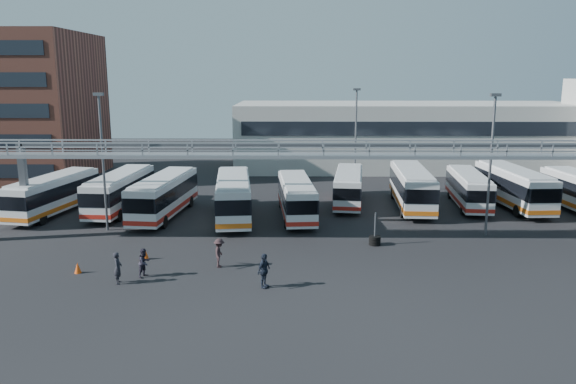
{
  "coord_description": "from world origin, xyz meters",
  "views": [
    {
      "loc": [
        -1.88,
        -32.55,
        11.46
      ],
      "look_at": [
        -2.38,
        6.0,
        3.39
      ],
      "focal_mm": 35.0,
      "sensor_mm": 36.0,
      "label": 1
    }
  ],
  "objects_px": {
    "cone_right": "(145,254)",
    "bus_5": "(349,186)",
    "bus_8": "(513,186)",
    "bus_6": "(412,186)",
    "bus_2": "(164,194)",
    "bus_4": "(296,196)",
    "pedestrian_b": "(144,263)",
    "pedestrian_c": "(219,253)",
    "pedestrian_d": "(264,271)",
    "light_pole_left": "(103,155)",
    "bus_7": "(468,188)",
    "pedestrian_a": "(118,268)",
    "bus_1": "(120,190)",
    "light_pole_back": "(356,135)",
    "cone_left": "(78,268)",
    "bus_0": "(54,193)",
    "bus_3": "(233,196)",
    "tire_stack": "(375,239)",
    "light_pole_mid": "(491,157)"
  },
  "relations": [
    {
      "from": "bus_0",
      "to": "bus_4",
      "type": "relative_size",
      "value": 1.03
    },
    {
      "from": "pedestrian_a",
      "to": "cone_right",
      "type": "bearing_deg",
      "value": -12.03
    },
    {
      "from": "light_pole_left",
      "to": "light_pole_back",
      "type": "height_order",
      "value": "same"
    },
    {
      "from": "pedestrian_c",
      "to": "cone_right",
      "type": "height_order",
      "value": "pedestrian_c"
    },
    {
      "from": "bus_8",
      "to": "light_pole_left",
      "type": "bearing_deg",
      "value": -170.32
    },
    {
      "from": "bus_2",
      "to": "bus_8",
      "type": "xyz_separation_m",
      "value": [
        29.91,
        3.79,
        0.05
      ]
    },
    {
      "from": "bus_8",
      "to": "pedestrian_a",
      "type": "relative_size",
      "value": 6.33
    },
    {
      "from": "cone_right",
      "to": "pedestrian_c",
      "type": "bearing_deg",
      "value": -16.09
    },
    {
      "from": "light_pole_left",
      "to": "pedestrian_d",
      "type": "bearing_deg",
      "value": -42.76
    },
    {
      "from": "bus_6",
      "to": "pedestrian_a",
      "type": "xyz_separation_m",
      "value": [
        -20.06,
        -18.51,
        -1.01
      ]
    },
    {
      "from": "bus_0",
      "to": "bus_6",
      "type": "bearing_deg",
      "value": 14.79
    },
    {
      "from": "cone_right",
      "to": "tire_stack",
      "type": "xyz_separation_m",
      "value": [
        14.95,
        3.26,
        0.04
      ]
    },
    {
      "from": "bus_2",
      "to": "pedestrian_d",
      "type": "relative_size",
      "value": 5.81
    },
    {
      "from": "light_pole_left",
      "to": "cone_right",
      "type": "distance_m",
      "value": 9.81
    },
    {
      "from": "bus_6",
      "to": "pedestrian_d",
      "type": "bearing_deg",
      "value": -118.37
    },
    {
      "from": "bus_2",
      "to": "bus_1",
      "type": "bearing_deg",
      "value": 161.55
    },
    {
      "from": "bus_7",
      "to": "pedestrian_a",
      "type": "xyz_separation_m",
      "value": [
        -25.2,
        -19.1,
        -0.77
      ]
    },
    {
      "from": "bus_0",
      "to": "pedestrian_d",
      "type": "distance_m",
      "value": 24.73
    },
    {
      "from": "bus_0",
      "to": "bus_4",
      "type": "height_order",
      "value": "bus_0"
    },
    {
      "from": "bus_8",
      "to": "bus_6",
      "type": "bearing_deg",
      "value": 178.89
    },
    {
      "from": "bus_0",
      "to": "bus_3",
      "type": "distance_m",
      "value": 15.24
    },
    {
      "from": "bus_4",
      "to": "pedestrian_a",
      "type": "distance_m",
      "value": 18.06
    },
    {
      "from": "bus_4",
      "to": "pedestrian_b",
      "type": "distance_m",
      "value": 16.5
    },
    {
      "from": "bus_2",
      "to": "bus_7",
      "type": "bearing_deg",
      "value": 14.39
    },
    {
      "from": "pedestrian_c",
      "to": "cone_left",
      "type": "xyz_separation_m",
      "value": [
        -8.23,
        -1.14,
        -0.58
      ]
    },
    {
      "from": "bus_7",
      "to": "pedestrian_d",
      "type": "height_order",
      "value": "bus_7"
    },
    {
      "from": "light_pole_mid",
      "to": "bus_4",
      "type": "xyz_separation_m",
      "value": [
        -13.78,
        5.07,
        -3.98
      ]
    },
    {
      "from": "bus_5",
      "to": "cone_right",
      "type": "xyz_separation_m",
      "value": [
        -14.27,
        -15.61,
        -1.35
      ]
    },
    {
      "from": "bus_2",
      "to": "pedestrian_b",
      "type": "bearing_deg",
      "value": -75.89
    },
    {
      "from": "bus_2",
      "to": "bus_4",
      "type": "relative_size",
      "value": 1.07
    },
    {
      "from": "light_pole_left",
      "to": "bus_3",
      "type": "distance_m",
      "value": 10.55
    },
    {
      "from": "bus_4",
      "to": "bus_7",
      "type": "relative_size",
      "value": 1.04
    },
    {
      "from": "bus_4",
      "to": "cone_left",
      "type": "xyz_separation_m",
      "value": [
        -12.91,
        -13.39,
        -1.43
      ]
    },
    {
      "from": "bus_6",
      "to": "cone_left",
      "type": "bearing_deg",
      "value": -140.17
    },
    {
      "from": "bus_2",
      "to": "bus_4",
      "type": "height_order",
      "value": "bus_2"
    },
    {
      "from": "pedestrian_b",
      "to": "pedestrian_c",
      "type": "distance_m",
      "value": 4.44
    },
    {
      "from": "bus_4",
      "to": "bus_5",
      "type": "relative_size",
      "value": 1.03
    },
    {
      "from": "bus_1",
      "to": "cone_left",
      "type": "xyz_separation_m",
      "value": [
        2.11,
        -15.37,
        -1.5
      ]
    },
    {
      "from": "light_pole_mid",
      "to": "tire_stack",
      "type": "bearing_deg",
      "value": -163.43
    },
    {
      "from": "light_pole_left",
      "to": "light_pole_back",
      "type": "bearing_deg",
      "value": 34.99
    },
    {
      "from": "bus_6",
      "to": "pedestrian_d",
      "type": "height_order",
      "value": "bus_6"
    },
    {
      "from": "light_pole_left",
      "to": "cone_left",
      "type": "relative_size",
      "value": 16.0
    },
    {
      "from": "bus_4",
      "to": "bus_7",
      "type": "distance_m",
      "value": 15.75
    },
    {
      "from": "cone_right",
      "to": "bus_5",
      "type": "bearing_deg",
      "value": 47.56
    },
    {
      "from": "light_pole_left",
      "to": "bus_2",
      "type": "xyz_separation_m",
      "value": [
        3.37,
        4.19,
        -3.87
      ]
    },
    {
      "from": "bus_4",
      "to": "pedestrian_b",
      "type": "bearing_deg",
      "value": -127.23
    },
    {
      "from": "light_pole_back",
      "to": "bus_7",
      "type": "distance_m",
      "value": 11.81
    },
    {
      "from": "bus_1",
      "to": "bus_7",
      "type": "distance_m",
      "value": 30.3
    },
    {
      "from": "light_pole_back",
      "to": "pedestrian_a",
      "type": "bearing_deg",
      "value": -122.29
    },
    {
      "from": "bus_4",
      "to": "cone_left",
      "type": "bearing_deg",
      "value": -138.93
    }
  ]
}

